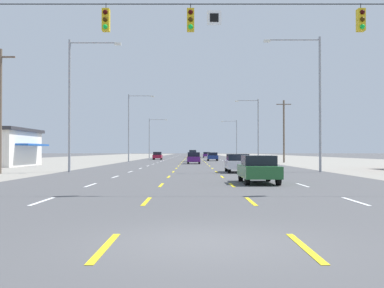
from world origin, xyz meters
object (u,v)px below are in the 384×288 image
Objects in this scene: streetlight_left_row_1 at (132,123)px; hatchback_center_turn_mid at (194,158)px; streetlight_right_row_2 at (236,136)px; sedan_inner_right_farthest at (207,155)px; suv_center_turn_distant_a at (193,154)px; streetlight_right_row_1 at (257,126)px; sedan_inner_right_far at (213,156)px; streetlight_left_row_2 at (152,135)px; sedan_inner_right_nearest at (259,169)px; sedan_inner_right_near at (238,163)px; sedan_center_turn_midfar at (194,157)px; streetlight_right_row_0 at (315,94)px; hatchback_far_left_farther at (158,156)px; streetlight_left_row_0 at (75,96)px.

hatchback_center_turn_mid is at bearing -48.26° from streetlight_left_row_1.
streetlight_right_row_2 reaches higher than hatchback_center_turn_mid.
suv_center_turn_distant_a is at bearing 145.98° from sedan_inner_right_farthest.
hatchback_center_turn_mid is at bearing -131.80° from streetlight_right_row_1.
sedan_inner_right_far is 0.48× the size of streetlight_left_row_2.
hatchback_center_turn_mid is 0.87× the size of sedan_inner_right_far.
streetlight_left_row_1 reaches higher than sedan_inner_right_nearest.
sedan_inner_right_near is at bearing -69.97° from streetlight_left_row_1.
streetlight_left_row_2 is 19.47m from streetlight_right_row_2.
sedan_inner_right_farthest is (0.25, 96.78, 0.00)m from sedan_inner_right_nearest.
streetlight_left_row_2 is at bearing 105.58° from sedan_center_turn_midfar.
streetlight_right_row_2 is at bearing 89.94° from streetlight_right_row_0.
sedan_inner_right_near is 56.39m from hatchback_far_left_farther.
streetlight_right_row_2 is (19.52, 70.97, -1.01)m from streetlight_left_row_0.
streetlight_left_row_1 reaches higher than streetlight_left_row_2.
streetlight_right_row_0 is (9.69, -24.53, 5.56)m from hatchback_center_turn_mid.
streetlight_right_row_2 is at bearing 85.59° from sedan_inner_right_nearest.
streetlight_left_row_1 reaches higher than hatchback_center_turn_mid.
hatchback_center_turn_mid and hatchback_far_left_farther have the same top height.
hatchback_far_left_farther is at bearing -102.68° from suv_center_turn_distant_a.
streetlight_left_row_1 reaches higher than streetlight_right_row_2.
sedan_inner_right_nearest is at bearing -85.06° from hatchback_center_turn_mid.
sedan_inner_right_farthest is 0.48× the size of streetlight_left_row_2.
sedan_inner_right_farthest is 0.42× the size of streetlight_left_row_1.
suv_center_turn_distant_a is at bearing 83.55° from streetlight_left_row_0.
streetlight_left_row_0 reaches higher than streetlight_right_row_1.
sedan_inner_right_near is 1.15× the size of hatchback_far_left_farther.
streetlight_left_row_0 is at bearing 177.32° from sedan_inner_right_near.
sedan_center_turn_midfar is at bearing 75.16° from streetlight_left_row_0.
streetlight_left_row_0 is 19.45m from streetlight_right_row_0.
streetlight_right_row_1 reaches higher than hatchback_center_turn_mid.
sedan_inner_right_far is (-0.03, 44.57, 0.00)m from sedan_inner_right_near.
streetlight_left_row_1 is at bearing -98.04° from hatchback_far_left_farther.
hatchback_center_turn_mid reaches higher than sedan_center_turn_midfar.
streetlight_left_row_1 is (-9.74, -50.47, 5.06)m from suv_center_turn_distant_a.
hatchback_far_left_farther is at bearing -80.66° from streetlight_left_row_2.
streetlight_right_row_1 reaches higher than sedan_inner_right_near.
sedan_center_turn_midfar is 1.00× the size of sedan_inner_right_far.
sedan_inner_right_far is 42.14m from suv_center_turn_distant_a.
suv_center_turn_distant_a is 0.53× the size of streetlight_left_row_2.
streetlight_right_row_0 is (16.74, -54.81, 5.56)m from hatchback_far_left_farther.
streetlight_right_row_1 is at bearing -52.76° from sedan_inner_right_far.
streetlight_left_row_2 is (-13.09, 71.58, 4.66)m from sedan_inner_right_near.
hatchback_far_left_farther is 57.57m from streetlight_right_row_0.
streetlight_left_row_1 is at bearing 180.00° from streetlight_right_row_1.
sedan_center_turn_midfar is 0.50× the size of streetlight_right_row_2.
suv_center_turn_distant_a is at bearing 57.17° from streetlight_left_row_2.
hatchback_far_left_farther is 20.22m from streetlight_left_row_1.
streetlight_right_row_1 is (9.79, 10.96, 4.88)m from hatchback_center_turn_mid.
hatchback_far_left_farther reaches higher than sedan_center_turn_midfar.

